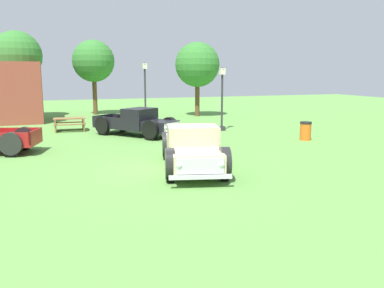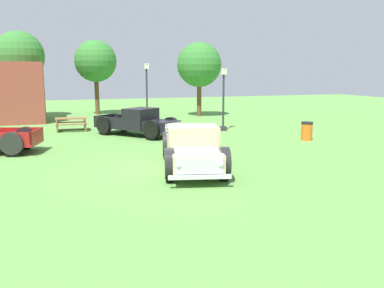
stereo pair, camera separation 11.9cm
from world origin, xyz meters
TOP-DOWN VIEW (x-y plane):
  - ground_plane at (0.00, 0.00)m, footprint 80.00×80.00m
  - pickup_truck_foreground at (0.65, -0.56)m, footprint 3.12×5.53m
  - pickup_truck_behind_left at (0.65, 7.87)m, footprint 4.46×5.00m
  - lamp_post_near at (5.71, 8.37)m, footprint 0.36×0.36m
  - lamp_post_far at (2.25, 13.43)m, footprint 0.36×0.36m
  - picnic_table at (-2.89, 11.30)m, footprint 1.85×1.54m
  - trash_can at (8.36, 3.72)m, footprint 0.59×0.59m
  - oak_tree_east at (-0.32, 20.55)m, footprint 3.39×3.39m
  - oak_tree_west at (-6.01, 19.94)m, footprint 3.68×3.68m
  - oak_tree_center at (7.19, 16.50)m, footprint 3.49×3.49m

SIDE VIEW (x-z plane):
  - ground_plane at x=0.00m, z-range 0.00..0.00m
  - trash_can at x=8.36m, z-range 0.00..0.95m
  - picnic_table at x=-2.89m, z-range 0.10..0.88m
  - pickup_truck_behind_left at x=0.65m, z-range -0.03..1.49m
  - pickup_truck_foreground at x=0.65m, z-range -0.04..1.57m
  - lamp_post_near at x=5.71m, z-range 0.09..3.85m
  - lamp_post_far at x=2.25m, z-range 0.10..4.21m
  - oak_tree_center at x=7.19m, z-range 1.13..6.92m
  - oak_tree_east at x=-0.32m, z-range 1.30..7.36m
  - oak_tree_west at x=-6.01m, z-range 1.40..7.93m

